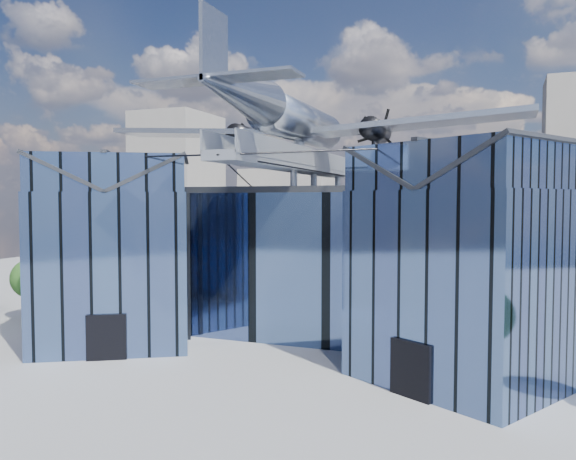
% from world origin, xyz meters
% --- Properties ---
extents(ground_plane, '(120.00, 120.00, 0.00)m').
position_xyz_m(ground_plane, '(0.00, 0.00, 0.00)').
color(ground_plane, gray).
extents(museum, '(32.88, 24.50, 17.60)m').
position_xyz_m(museum, '(0.00, 5.82, 5.54)').
color(museum, '#465D8E').
rests_on(museum, ground).
extents(bg_towers, '(77.00, 24.50, 26.00)m').
position_xyz_m(bg_towers, '(1.45, 50.49, 10.01)').
color(bg_towers, gray).
rests_on(bg_towers, ground).
extents(tree_side_w, '(3.47, 3.47, 4.62)m').
position_xyz_m(tree_side_w, '(-20.88, 2.28, 3.13)').
color(tree_side_w, '#312113').
rests_on(tree_side_w, ground).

